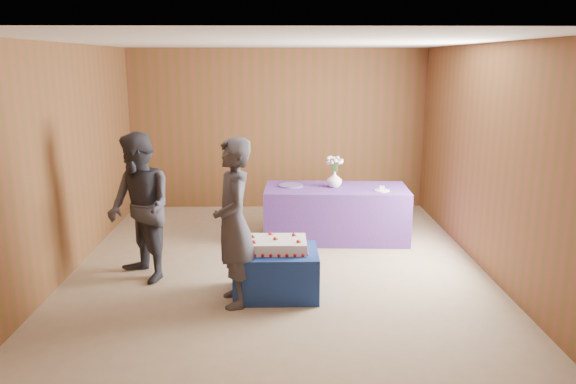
{
  "coord_description": "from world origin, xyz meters",
  "views": [
    {
      "loc": [
        -0.01,
        -6.51,
        2.5
      ],
      "look_at": [
        0.12,
        0.1,
        0.94
      ],
      "focal_mm": 35.0,
      "sensor_mm": 36.0,
      "label": 1
    }
  ],
  "objects_px": {
    "vase": "(334,179)",
    "serving_table": "(336,213)",
    "sheet_cake": "(275,245)",
    "guest_right": "(140,208)",
    "cake_table": "(276,272)",
    "guest_left": "(234,223)"
  },
  "relations": [
    {
      "from": "serving_table",
      "to": "sheet_cake",
      "type": "distance_m",
      "value": 2.13
    },
    {
      "from": "sheet_cake",
      "to": "guest_right",
      "type": "relative_size",
      "value": 0.41
    },
    {
      "from": "serving_table",
      "to": "vase",
      "type": "bearing_deg",
      "value": 132.72
    },
    {
      "from": "vase",
      "to": "serving_table",
      "type": "bearing_deg",
      "value": -50.09
    },
    {
      "from": "sheet_cake",
      "to": "guest_right",
      "type": "distance_m",
      "value": 1.63
    },
    {
      "from": "serving_table",
      "to": "guest_right",
      "type": "bearing_deg",
      "value": -145.33
    },
    {
      "from": "sheet_cake",
      "to": "vase",
      "type": "bearing_deg",
      "value": 67.45
    },
    {
      "from": "sheet_cake",
      "to": "guest_right",
      "type": "bearing_deg",
      "value": 164.3
    },
    {
      "from": "serving_table",
      "to": "guest_left",
      "type": "height_order",
      "value": "guest_left"
    },
    {
      "from": "serving_table",
      "to": "vase",
      "type": "height_order",
      "value": "vase"
    },
    {
      "from": "guest_left",
      "to": "vase",
      "type": "bearing_deg",
      "value": 137.78
    },
    {
      "from": "vase",
      "to": "guest_left",
      "type": "height_order",
      "value": "guest_left"
    },
    {
      "from": "serving_table",
      "to": "vase",
      "type": "xyz_separation_m",
      "value": [
        -0.03,
        0.03,
        0.49
      ]
    },
    {
      "from": "cake_table",
      "to": "vase",
      "type": "relative_size",
      "value": 4.07
    },
    {
      "from": "guest_right",
      "to": "vase",
      "type": "bearing_deg",
      "value": 82.82
    },
    {
      "from": "sheet_cake",
      "to": "vase",
      "type": "xyz_separation_m",
      "value": [
        0.83,
        1.97,
        0.3
      ]
    },
    {
      "from": "vase",
      "to": "guest_right",
      "type": "relative_size",
      "value": 0.13
    },
    {
      "from": "cake_table",
      "to": "guest_right",
      "type": "height_order",
      "value": "guest_right"
    },
    {
      "from": "cake_table",
      "to": "sheet_cake",
      "type": "height_order",
      "value": "sheet_cake"
    },
    {
      "from": "cake_table",
      "to": "guest_left",
      "type": "xyz_separation_m",
      "value": [
        -0.43,
        -0.22,
        0.63
      ]
    },
    {
      "from": "guest_right",
      "to": "serving_table",
      "type": "bearing_deg",
      "value": 82.03
    },
    {
      "from": "sheet_cake",
      "to": "vase",
      "type": "relative_size",
      "value": 3.21
    }
  ]
}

